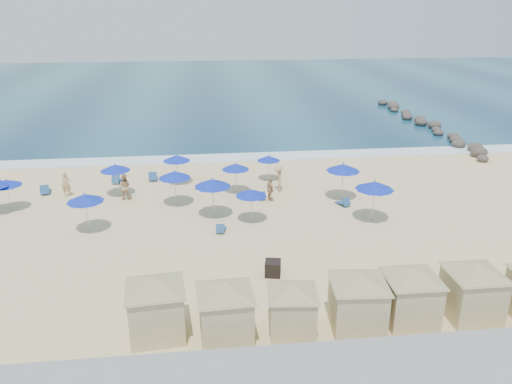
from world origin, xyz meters
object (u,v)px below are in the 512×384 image
at_px(beachgoer_1, 124,187).
at_px(umbrella_2, 115,168).
at_px(umbrella_6, 213,183).
at_px(umbrella_9, 269,158).
at_px(cabana_3, 358,293).
at_px(cabana_1, 225,303).
at_px(umbrella_3, 85,198).
at_px(cabana_0, 156,299).
at_px(umbrella_5, 174,175).
at_px(umbrella_4, 176,158).
at_px(umbrella_1, 6,183).
at_px(cabana_5, 474,283).
at_px(trash_bin, 273,268).
at_px(umbrella_7, 236,166).
at_px(umbrella_11, 375,185).
at_px(cabana_2, 292,301).
at_px(umbrella_8, 251,193).
at_px(cabana_4, 411,287).
at_px(beachgoer_0, 66,185).
at_px(beachgoer_3, 278,178).
at_px(beachgoer_2, 270,189).
at_px(umbrella_10, 343,167).

bearing_deg(beachgoer_1, umbrella_2, -45.29).
bearing_deg(umbrella_6, umbrella_9, 55.81).
relative_size(cabana_3, umbrella_2, 1.93).
xyz_separation_m(cabana_1, umbrella_3, (-7.65, 11.15, 0.52)).
distance_m(cabana_0, umbrella_6, 12.29).
bearing_deg(beachgoer_1, umbrella_5, 164.67).
relative_size(cabana_1, umbrella_4, 1.92).
bearing_deg(umbrella_1, umbrella_4, 19.80).
distance_m(cabana_1, cabana_5, 10.70).
height_order(trash_bin, umbrella_7, umbrella_7).
bearing_deg(cabana_0, umbrella_11, 38.85).
bearing_deg(cabana_5, cabana_2, -178.44).
relative_size(cabana_1, umbrella_11, 1.66).
xyz_separation_m(umbrella_6, umbrella_8, (2.33, -1.05, -0.37)).
bearing_deg(cabana_5, cabana_0, 178.91).
distance_m(cabana_1, umbrella_2, 18.37).
relative_size(cabana_2, umbrella_7, 1.78).
height_order(cabana_2, umbrella_1, cabana_2).
relative_size(cabana_4, umbrella_2, 1.90).
bearing_deg(cabana_1, beachgoer_1, 110.73).
bearing_deg(beachgoer_0, cabana_5, -55.33).
distance_m(trash_bin, cabana_1, 5.55).
xyz_separation_m(cabana_0, umbrella_11, (12.65, 10.19, 0.66)).
bearing_deg(cabana_4, trash_bin, 139.65).
xyz_separation_m(cabana_0, beachgoer_3, (7.60, 16.22, -0.76)).
relative_size(umbrella_7, beachgoer_2, 1.35).
bearing_deg(cabana_2, umbrella_3, 133.14).
relative_size(cabana_0, umbrella_4, 2.00).
distance_m(cabana_4, umbrella_4, 21.53).
bearing_deg(cabana_1, cabana_4, 1.81).
xyz_separation_m(umbrella_11, beachgoer_0, (-20.16, 6.57, -1.49)).
distance_m(cabana_4, umbrella_1, 26.03).
bearing_deg(cabana_0, umbrella_3, 114.52).
height_order(umbrella_5, beachgoer_1, umbrella_5).
xyz_separation_m(umbrella_4, umbrella_11, (12.43, -8.34, 0.32)).
bearing_deg(cabana_5, umbrella_6, 131.43).
height_order(cabana_1, umbrella_1, cabana_1).
bearing_deg(cabana_5, beachgoer_3, 109.72).
bearing_deg(umbrella_10, beachgoer_2, 177.69).
bearing_deg(umbrella_10, beachgoer_1, 173.82).
height_order(cabana_1, umbrella_3, cabana_1).
bearing_deg(umbrella_2, umbrella_1, -163.87).
relative_size(trash_bin, umbrella_3, 0.32).
height_order(umbrella_1, beachgoer_3, umbrella_1).
height_order(cabana_5, umbrella_11, cabana_5).
relative_size(cabana_2, umbrella_11, 1.48).
height_order(cabana_0, cabana_2, cabana_0).
bearing_deg(umbrella_10, umbrella_5, 179.02).
height_order(cabana_0, umbrella_9, cabana_0).
distance_m(umbrella_9, beachgoer_2, 4.41).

